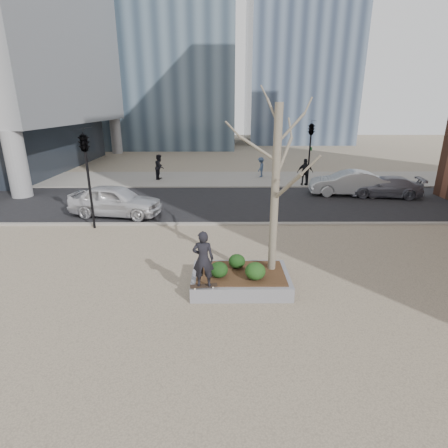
{
  "coord_description": "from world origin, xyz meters",
  "views": [
    {
      "loc": [
        0.42,
        -9.76,
        5.4
      ],
      "look_at": [
        0.5,
        2.0,
        1.4
      ],
      "focal_mm": 28.0,
      "sensor_mm": 36.0,
      "label": 1
    }
  ],
  "objects_px": {
    "police_car": "(115,201)",
    "skateboarder": "(203,259)",
    "skateboard": "(204,287)",
    "planter": "(240,280)"
  },
  "relations": [
    {
      "from": "skateboard",
      "to": "police_car",
      "type": "distance_m",
      "value": 9.71
    },
    {
      "from": "police_car",
      "to": "skateboarder",
      "type": "bearing_deg",
      "value": -139.32
    },
    {
      "from": "planter",
      "to": "police_car",
      "type": "bearing_deg",
      "value": 128.7
    },
    {
      "from": "skateboarder",
      "to": "police_car",
      "type": "bearing_deg",
      "value": -57.41
    },
    {
      "from": "skateboard",
      "to": "police_car",
      "type": "xyz_separation_m",
      "value": [
        -4.9,
        8.37,
        0.33
      ]
    },
    {
      "from": "planter",
      "to": "skateboarder",
      "type": "height_order",
      "value": "skateboarder"
    },
    {
      "from": "skateboard",
      "to": "police_car",
      "type": "bearing_deg",
      "value": 111.82
    },
    {
      "from": "skateboard",
      "to": "skateboarder",
      "type": "height_order",
      "value": "skateboarder"
    },
    {
      "from": "skateboarder",
      "to": "police_car",
      "type": "height_order",
      "value": "skateboarder"
    },
    {
      "from": "planter",
      "to": "skateboard",
      "type": "distance_m",
      "value": 1.43
    }
  ]
}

